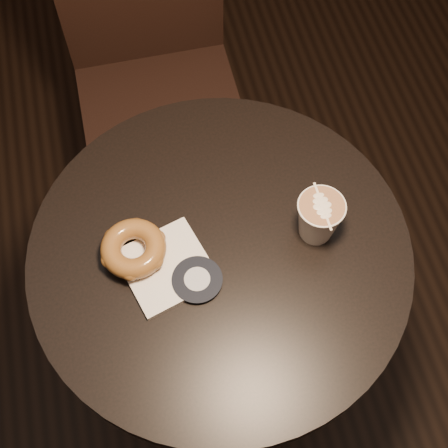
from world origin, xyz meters
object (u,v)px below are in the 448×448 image
at_px(doughnut, 133,249).
at_px(latte_cup, 318,219).
at_px(chair, 151,51).
at_px(pastry_bag, 167,267).
at_px(cafe_table, 220,291).

height_order(doughnut, latte_cup, latte_cup).
relative_size(chair, pastry_bag, 7.13).
bearing_deg(chair, doughnut, -100.75).
bearing_deg(cafe_table, doughnut, 171.19).
bearing_deg(cafe_table, pastry_bag, -172.06).
height_order(chair, doughnut, chair).
xyz_separation_m(chair, pastry_bag, (-0.08, -0.68, 0.17)).
height_order(cafe_table, chair, chair).
relative_size(pastry_bag, latte_cup, 1.54).
xyz_separation_m(doughnut, latte_cup, (0.33, -0.03, 0.02)).
distance_m(cafe_table, chair, 0.67).
height_order(pastry_bag, latte_cup, latte_cup).
bearing_deg(pastry_bag, latte_cup, -14.10).
height_order(cafe_table, pastry_bag, pastry_bag).
bearing_deg(cafe_table, chair, 92.11).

